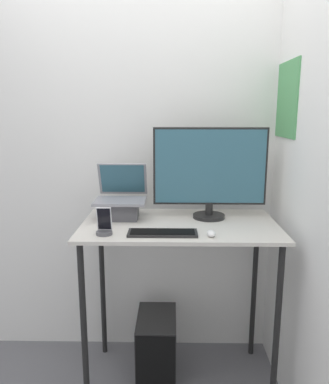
{
  "coord_description": "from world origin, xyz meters",
  "views": [
    {
      "loc": [
        -0.05,
        -1.71,
        1.62
      ],
      "look_at": [
        -0.09,
        0.32,
        1.19
      ],
      "focal_mm": 35.0,
      "sensor_mm": 36.0,
      "label": 1
    }
  ],
  "objects_px": {
    "monitor": "(210,173)",
    "mouse": "(211,233)",
    "laptop": "(121,203)",
    "computer_tower": "(157,348)",
    "cell_phone": "(104,227)",
    "keyboard": "(163,233)"
  },
  "relations": [
    {
      "from": "mouse",
      "to": "laptop",
      "type": "bearing_deg",
      "value": 146.41
    },
    {
      "from": "keyboard",
      "to": "computer_tower",
      "type": "xyz_separation_m",
      "value": [
        -0.04,
        0.21,
        -0.81
      ]
    },
    {
      "from": "laptop",
      "to": "mouse",
      "type": "xyz_separation_m",
      "value": [
        0.5,
        -0.33,
        -0.07
      ]
    },
    {
      "from": "computer_tower",
      "to": "monitor",
      "type": "bearing_deg",
      "value": 18.16
    },
    {
      "from": "cell_phone",
      "to": "computer_tower",
      "type": "distance_m",
      "value": 0.91
    },
    {
      "from": "monitor",
      "to": "mouse",
      "type": "height_order",
      "value": "monitor"
    },
    {
      "from": "keyboard",
      "to": "mouse",
      "type": "xyz_separation_m",
      "value": [
        0.25,
        -0.03,
        0.01
      ]
    },
    {
      "from": "keyboard",
      "to": "mouse",
      "type": "relative_size",
      "value": 5.11
    },
    {
      "from": "cell_phone",
      "to": "computer_tower",
      "type": "relative_size",
      "value": 0.35
    },
    {
      "from": "mouse",
      "to": "computer_tower",
      "type": "relative_size",
      "value": 0.17
    },
    {
      "from": "laptop",
      "to": "computer_tower",
      "type": "xyz_separation_m",
      "value": [
        0.21,
        -0.09,
        -0.89
      ]
    },
    {
      "from": "monitor",
      "to": "laptop",
      "type": "bearing_deg",
      "value": -179.05
    },
    {
      "from": "monitor",
      "to": "keyboard",
      "type": "xyz_separation_m",
      "value": [
        -0.27,
        -0.31,
        -0.26
      ]
    },
    {
      "from": "laptop",
      "to": "mouse",
      "type": "height_order",
      "value": "laptop"
    },
    {
      "from": "laptop",
      "to": "computer_tower",
      "type": "height_order",
      "value": "laptop"
    },
    {
      "from": "computer_tower",
      "to": "laptop",
      "type": "bearing_deg",
      "value": 156.43
    },
    {
      "from": "keyboard",
      "to": "monitor",
      "type": "bearing_deg",
      "value": 49.69
    },
    {
      "from": "laptop",
      "to": "monitor",
      "type": "height_order",
      "value": "monitor"
    },
    {
      "from": "cell_phone",
      "to": "laptop",
      "type": "bearing_deg",
      "value": 81.92
    },
    {
      "from": "cell_phone",
      "to": "mouse",
      "type": "bearing_deg",
      "value": -2.44
    },
    {
      "from": "keyboard",
      "to": "computer_tower",
      "type": "distance_m",
      "value": 0.84
    },
    {
      "from": "laptop",
      "to": "cell_phone",
      "type": "relative_size",
      "value": 2.18
    }
  ]
}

